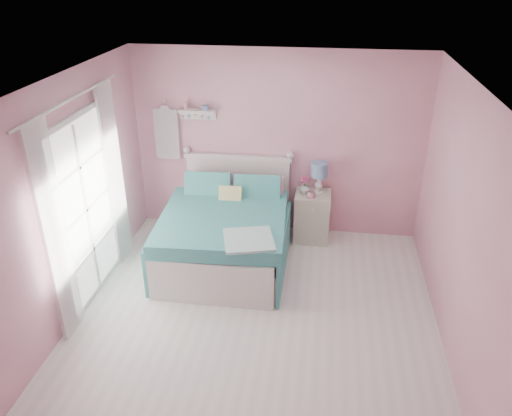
% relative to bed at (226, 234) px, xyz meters
% --- Properties ---
extents(floor, '(4.50, 4.50, 0.00)m').
position_rel_bed_xyz_m(floor, '(0.55, -1.26, -0.40)').
color(floor, silver).
rests_on(floor, ground).
extents(room_shell, '(4.50, 4.50, 4.50)m').
position_rel_bed_xyz_m(room_shell, '(0.55, -1.26, 1.19)').
color(room_shell, '#C87F92').
rests_on(room_shell, floor).
extents(bed, '(1.63, 2.00, 1.14)m').
position_rel_bed_xyz_m(bed, '(0.00, 0.00, 0.00)').
color(bed, silver).
rests_on(bed, floor).
extents(nightstand, '(0.49, 0.48, 0.70)m').
position_rel_bed_xyz_m(nightstand, '(1.08, 0.73, -0.04)').
color(nightstand, beige).
rests_on(nightstand, floor).
extents(table_lamp, '(0.22, 0.22, 0.44)m').
position_rel_bed_xyz_m(table_lamp, '(1.15, 0.79, 0.62)').
color(table_lamp, white).
rests_on(table_lamp, nightstand).
extents(vase, '(0.16, 0.16, 0.17)m').
position_rel_bed_xyz_m(vase, '(0.96, 0.74, 0.39)').
color(vase, silver).
rests_on(vase, nightstand).
extents(teacup, '(0.15, 0.15, 0.09)m').
position_rel_bed_xyz_m(teacup, '(1.06, 0.60, 0.35)').
color(teacup, '#C0818B').
rests_on(teacup, nightstand).
extents(roses, '(0.14, 0.11, 0.12)m').
position_rel_bed_xyz_m(roses, '(0.96, 0.74, 0.51)').
color(roses, '#C24278').
rests_on(roses, vase).
extents(wall_shelf, '(0.50, 0.15, 0.25)m').
position_rel_bed_xyz_m(wall_shelf, '(-0.55, 0.93, 1.34)').
color(wall_shelf, silver).
rests_on(wall_shelf, room_shell).
extents(hanging_dress, '(0.34, 0.03, 0.72)m').
position_rel_bed_xyz_m(hanging_dress, '(-1.00, 0.92, 1.00)').
color(hanging_dress, white).
rests_on(hanging_dress, room_shell).
extents(french_door, '(0.04, 1.32, 2.16)m').
position_rel_bed_xyz_m(french_door, '(-1.42, -0.86, 0.68)').
color(french_door, silver).
rests_on(french_door, floor).
extents(curtain_near, '(0.04, 0.40, 2.32)m').
position_rel_bed_xyz_m(curtain_near, '(-1.37, -1.61, 0.78)').
color(curtain_near, white).
rests_on(curtain_near, floor).
extents(curtain_far, '(0.04, 0.40, 2.32)m').
position_rel_bed_xyz_m(curtain_far, '(-1.37, -0.12, 0.78)').
color(curtain_far, white).
rests_on(curtain_far, floor).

